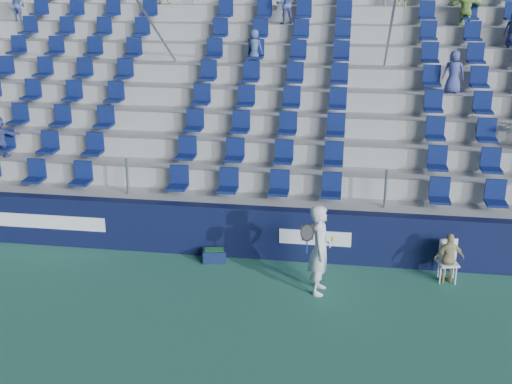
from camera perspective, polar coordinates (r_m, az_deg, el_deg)
ground at (r=12.17m, az=-2.98°, el=-11.91°), size 70.00×70.00×0.00m
sponsor_wall at (r=14.66m, az=-0.56°, el=-3.58°), size 24.00×0.32×1.20m
grandstand at (r=19.01m, az=1.90°, el=6.64°), size 24.00×8.17×6.63m
tennis_player at (r=13.00m, az=5.70°, el=-5.12°), size 0.69×0.71×1.88m
line_judge_chair at (r=14.23m, az=16.69°, el=-5.57°), size 0.46×0.48×0.89m
line_judge at (r=14.09m, az=16.78°, el=-5.66°), size 0.69×0.41×1.10m
ball_bin at (r=14.61m, az=-3.73°, el=-5.59°), size 0.58×0.45×0.29m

